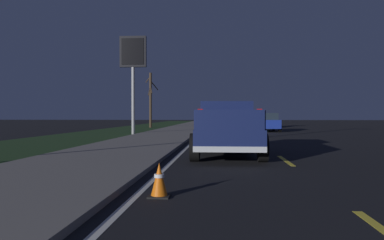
# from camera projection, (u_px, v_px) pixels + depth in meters

# --- Properties ---
(ground) EXTENTS (144.00, 144.00, 0.00)m
(ground) POSITION_uv_depth(u_px,v_px,m) (247.00, 133.00, 27.01)
(ground) COLOR black
(sidewalk_shoulder) EXTENTS (108.00, 4.00, 0.12)m
(sidewalk_shoulder) POSITION_uv_depth(u_px,v_px,m) (172.00, 132.00, 27.47)
(sidewalk_shoulder) COLOR slate
(sidewalk_shoulder) RESTS_ON ground
(grass_verge) EXTENTS (108.00, 6.00, 0.01)m
(grass_verge) POSITION_uv_depth(u_px,v_px,m) (108.00, 133.00, 27.88)
(grass_verge) COLOR #1E3819
(grass_verge) RESTS_ON ground
(lane_markings) EXTENTS (108.00, 3.54, 0.01)m
(lane_markings) POSITION_uv_depth(u_px,v_px,m) (214.00, 132.00, 29.32)
(lane_markings) COLOR yellow
(lane_markings) RESTS_ON ground
(pickup_truck) EXTENTS (5.44, 2.32, 1.87)m
(pickup_truck) POSITION_uv_depth(u_px,v_px,m) (227.00, 128.00, 12.78)
(pickup_truck) COLOR #141E4C
(pickup_truck) RESTS_ON ground
(sedan_blue) EXTENTS (4.44, 2.09, 1.54)m
(sedan_blue) POSITION_uv_depth(u_px,v_px,m) (266.00, 122.00, 30.51)
(sedan_blue) COLOR navy
(sedan_blue) RESTS_ON ground
(sedan_green) EXTENTS (4.43, 2.08, 1.54)m
(sedan_green) POSITION_uv_depth(u_px,v_px,m) (258.00, 120.00, 38.90)
(sedan_green) COLOR #14592D
(sedan_green) RESTS_ON ground
(gas_price_sign) EXTENTS (0.27, 1.90, 6.99)m
(gas_price_sign) POSITION_uv_depth(u_px,v_px,m) (133.00, 61.00, 25.67)
(gas_price_sign) COLOR #99999E
(gas_price_sign) RESTS_ON ground
(bare_tree_far) EXTENTS (2.06, 1.39, 5.99)m
(bare_tree_far) POSITION_uv_depth(u_px,v_px,m) (151.00, 99.00, 39.48)
(bare_tree_far) COLOR #423323
(bare_tree_far) RESTS_ON ground
(traffic_cone_near) EXTENTS (0.36, 0.36, 0.58)m
(traffic_cone_near) POSITION_uv_depth(u_px,v_px,m) (159.00, 180.00, 6.10)
(traffic_cone_near) COLOR black
(traffic_cone_near) RESTS_ON ground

